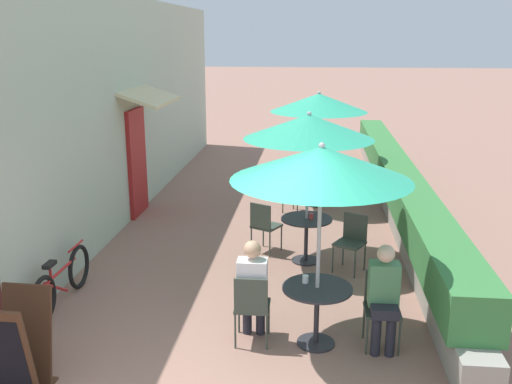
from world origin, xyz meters
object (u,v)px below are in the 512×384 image
(patio_umbrella_near, at_px, (321,164))
(bicycle_leaning, at_px, (62,281))
(patio_umbrella_far, at_px, (319,103))
(patio_table_mid, at_px, (306,230))
(cafe_chair_near_right, at_px, (382,303))
(cafe_chair_far_right, at_px, (299,189))
(menu_board, at_px, (17,345))
(patio_table_near, at_px, (317,302))
(seated_patron_near_left, at_px, (253,286))
(coffee_cup_mid, at_px, (311,216))
(cafe_chair_near_left, at_px, (252,304))
(cafe_chair_far_left, at_px, (333,174))
(patio_table_far, at_px, (317,180))
(coffee_cup_near, at_px, (305,279))
(cafe_chair_mid_right, at_px, (264,223))
(cafe_chair_mid_left, at_px, (352,238))
(seated_patron_near_right, at_px, (384,293))
(coffee_cup_far, at_px, (317,171))
(patio_umbrella_mid, at_px, (309,127))

(patio_umbrella_near, height_order, bicycle_leaning, patio_umbrella_near)
(patio_umbrella_far, bearing_deg, patio_table_mid, -92.93)
(cafe_chair_near_right, height_order, bicycle_leaning, cafe_chair_near_right)
(cafe_chair_far_right, bearing_deg, menu_board, -168.47)
(patio_table_near, height_order, patio_umbrella_near, patio_umbrella_near)
(seated_patron_near_left, distance_m, patio_table_mid, 2.56)
(coffee_cup_mid, relative_size, cafe_chair_far_right, 0.10)
(cafe_chair_near_left, xyz_separation_m, bicycle_leaning, (-2.61, 0.76, -0.19))
(patio_table_near, bearing_deg, cafe_chair_far_left, 86.82)
(patio_table_far, bearing_deg, coffee_cup_mid, -91.62)
(cafe_chair_far_right, bearing_deg, seated_patron_near_left, -150.18)
(patio_table_near, xyz_separation_m, coffee_cup_near, (-0.14, 0.11, 0.23))
(cafe_chair_far_right, bearing_deg, cafe_chair_mid_right, -158.41)
(patio_umbrella_near, height_order, cafe_chair_mid_right, patio_umbrella_near)
(patio_table_near, relative_size, cafe_chair_far_right, 0.92)
(patio_table_mid, height_order, menu_board, menu_board)
(cafe_chair_mid_right, bearing_deg, patio_table_near, -45.08)
(patio_table_mid, distance_m, cafe_chair_far_right, 2.51)
(cafe_chair_near_left, relative_size, coffee_cup_near, 9.67)
(coffee_cup_near, height_order, bicycle_leaning, coffee_cup_near)
(cafe_chair_mid_left, distance_m, patio_umbrella_far, 3.84)
(seated_patron_near_right, bearing_deg, cafe_chair_far_left, -87.25)
(patio_umbrella_near, xyz_separation_m, coffee_cup_far, (-0.01, 5.57, -1.39))
(cafe_chair_near_right, distance_m, bicycle_leaning, 4.14)
(patio_umbrella_near, xyz_separation_m, bicycle_leaning, (-3.35, 0.67, -1.82))
(cafe_chair_mid_right, relative_size, bicycle_leaning, 0.51)
(coffee_cup_near, relative_size, coffee_cup_mid, 1.00)
(seated_patron_near_left, height_order, cafe_chair_far_left, seated_patron_near_left)
(patio_umbrella_near, relative_size, cafe_chair_far_right, 2.74)
(menu_board, bearing_deg, cafe_chair_near_left, 28.87)
(cafe_chair_mid_right, bearing_deg, cafe_chair_mid_left, 5.89)
(coffee_cup_near, distance_m, patio_umbrella_mid, 2.78)
(cafe_chair_near_right, distance_m, cafe_chair_far_left, 6.25)
(coffee_cup_far, bearing_deg, cafe_chair_far_left, 64.65)
(seated_patron_near_left, bearing_deg, coffee_cup_far, 81.67)
(seated_patron_near_left, relative_size, seated_patron_near_right, 1.00)
(bicycle_leaning, bearing_deg, cafe_chair_far_right, 56.03)
(patio_umbrella_far, bearing_deg, coffee_cup_far, -92.64)
(cafe_chair_near_left, height_order, menu_board, menu_board)
(patio_table_near, xyz_separation_m, patio_table_mid, (-0.16, 2.51, 0.00))
(cafe_chair_near_right, height_order, cafe_chair_far_right, same)
(seated_patron_near_left, height_order, coffee_cup_near, seated_patron_near_left)
(seated_patron_near_left, bearing_deg, bicycle_leaning, 165.34)
(coffee_cup_mid, height_order, cafe_chair_far_left, cafe_chair_far_left)
(coffee_cup_mid, bearing_deg, cafe_chair_far_left, 83.40)
(coffee_cup_near, distance_m, cafe_chair_mid_left, 2.24)
(coffee_cup_near, xyz_separation_m, cafe_chair_far_right, (-0.22, 4.90, -0.25))
(cafe_chair_mid_left, bearing_deg, coffee_cup_near, 100.48)
(coffee_cup_near, relative_size, cafe_chair_mid_left, 0.10)
(patio_table_near, height_order, cafe_chair_far_right, cafe_chair_far_right)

